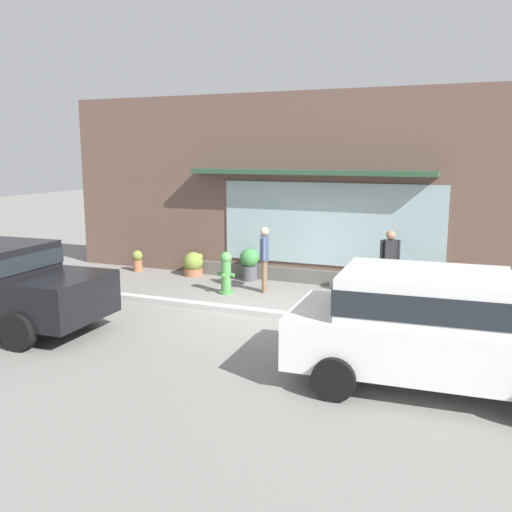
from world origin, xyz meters
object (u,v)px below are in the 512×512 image
at_px(parked_car_white, 432,324).
at_px(pedestrian_with_handbag, 265,255).
at_px(fire_hydrant, 226,272).
at_px(potted_plant_doorstep, 441,282).
at_px(potted_plant_low_front, 137,260).
at_px(potted_plant_window_left, 193,264).
at_px(potted_plant_near_hydrant, 249,263).
at_px(pedestrian_passerby, 390,260).

bearing_deg(parked_car_white, pedestrian_with_handbag, 131.50).
relative_size(fire_hydrant, potted_plant_doorstep, 1.19).
distance_m(fire_hydrant, potted_plant_low_front, 3.65).
distance_m(parked_car_white, potted_plant_window_left, 8.50).
distance_m(fire_hydrant, potted_plant_near_hydrant, 1.50).
height_order(pedestrian_with_handbag, potted_plant_doorstep, pedestrian_with_handbag).
bearing_deg(potted_plant_window_left, parked_car_white, -37.62).
height_order(pedestrian_passerby, potted_plant_low_front, pedestrian_passerby).
distance_m(pedestrian_with_handbag, potted_plant_window_left, 2.69).
bearing_deg(fire_hydrant, pedestrian_with_handbag, 32.94).
height_order(pedestrian_passerby, potted_plant_near_hydrant, pedestrian_passerby).
height_order(pedestrian_with_handbag, parked_car_white, parked_car_white).
bearing_deg(potted_plant_low_front, fire_hydrant, -21.28).
distance_m(pedestrian_with_handbag, potted_plant_doorstep, 4.07).
bearing_deg(fire_hydrant, potted_plant_doorstep, 16.38).
distance_m(pedestrian_passerby, potted_plant_low_front, 7.07).
relative_size(parked_car_white, potted_plant_doorstep, 5.07).
bearing_deg(potted_plant_doorstep, potted_plant_near_hydrant, 178.67).
xyz_separation_m(fire_hydrant, potted_plant_doorstep, (4.71, 1.39, -0.12)).
bearing_deg(fire_hydrant, pedestrian_passerby, 14.46).
xyz_separation_m(pedestrian_with_handbag, pedestrian_passerby, (2.86, 0.43, 0.01)).
height_order(pedestrian_with_handbag, pedestrian_passerby, pedestrian_passerby).
xyz_separation_m(pedestrian_with_handbag, parked_car_white, (4.26, -4.25, 0.02)).
bearing_deg(potted_plant_near_hydrant, potted_plant_low_front, -177.06).
xyz_separation_m(fire_hydrant, pedestrian_passerby, (3.63, 0.94, 0.40)).
distance_m(pedestrian_passerby, potted_plant_doorstep, 1.28).
bearing_deg(parked_car_white, potted_plant_near_hydrant, 130.57).
height_order(fire_hydrant, pedestrian_with_handbag, pedestrian_with_handbag).
height_order(fire_hydrant, potted_plant_near_hydrant, fire_hydrant).
bearing_deg(potted_plant_low_front, potted_plant_doorstep, 0.43).
xyz_separation_m(pedestrian_passerby, potted_plant_low_front, (-7.03, 0.39, -0.59)).
height_order(fire_hydrant, potted_plant_doorstep, fire_hydrant).
distance_m(parked_car_white, potted_plant_low_front, 9.86).
height_order(potted_plant_low_front, potted_plant_doorstep, potted_plant_doorstep).
bearing_deg(potted_plant_doorstep, potted_plant_low_front, -179.57).
distance_m(potted_plant_window_left, potted_plant_low_front, 1.72).
distance_m(fire_hydrant, parked_car_white, 6.29).
height_order(fire_hydrant, potted_plant_low_front, fire_hydrant).
bearing_deg(pedestrian_passerby, pedestrian_with_handbag, -16.55).
bearing_deg(parked_car_white, fire_hydrant, 139.78).
distance_m(fire_hydrant, potted_plant_window_left, 2.22).
distance_m(potted_plant_low_front, potted_plant_near_hydrant, 3.35).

